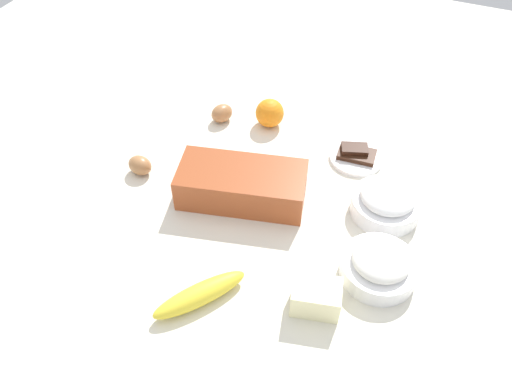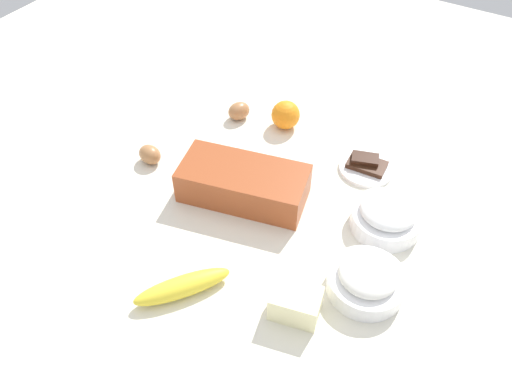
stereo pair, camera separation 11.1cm
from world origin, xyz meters
name	(u,v)px [view 1 (the left image)]	position (x,y,z in m)	size (l,w,h in m)	color
ground_plane	(256,207)	(0.00, 0.00, -0.01)	(2.40, 2.40, 0.02)	silver
loaf_pan	(242,184)	(0.04, -0.01, 0.04)	(0.30, 0.19, 0.08)	#9E4723
flour_bowl	(380,265)	(-0.29, 0.08, 0.03)	(0.15, 0.15, 0.07)	white
sugar_bowl	(386,202)	(-0.27, -0.09, 0.03)	(0.15, 0.15, 0.07)	white
banana	(198,294)	(0.00, 0.27, 0.02)	(0.19, 0.04, 0.04)	yellow
orange_fruit	(270,113)	(0.08, -0.28, 0.04)	(0.07, 0.07, 0.07)	orange
butter_block	(316,297)	(-0.20, 0.20, 0.03)	(0.09, 0.06, 0.06)	#F4EDB2
egg_near_butter	(222,113)	(0.20, -0.24, 0.02)	(0.05, 0.05, 0.06)	#A66F43
egg_beside_bowl	(140,165)	(0.29, 0.01, 0.02)	(0.05, 0.05, 0.06)	#A77044
chocolate_plate	(356,156)	(-0.17, -0.23, 0.01)	(0.13, 0.13, 0.03)	white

